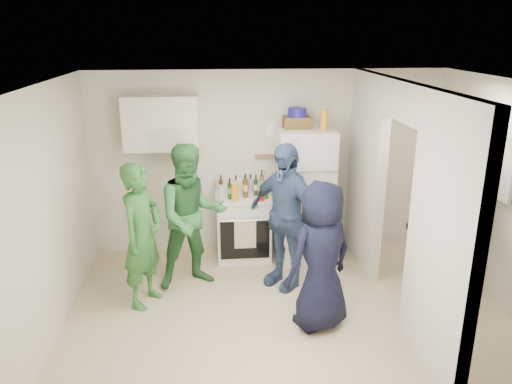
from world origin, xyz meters
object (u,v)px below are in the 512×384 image
person_denim (285,216)px  person_nook (441,220)px  fridge (303,194)px  blue_bowl (297,112)px  person_navy (321,257)px  person_green_center (192,217)px  stove (243,227)px  wicker_basket (297,122)px  yellow_cup_stack_top (324,120)px  person_green_left (142,236)px

person_denim → person_nook: size_ratio=0.98×
fridge → blue_bowl: 1.10m
person_navy → person_green_center: bearing=-65.1°
person_denim → person_nook: (1.76, -0.36, 0.02)m
person_denim → stove: bearing=166.9°
wicker_basket → person_denim: 1.30m
yellow_cup_stack_top → person_green_center: (-1.68, -0.58, -1.02)m
stove → person_green_left: person_green_left is taller
stove → person_green_left: size_ratio=0.53×
yellow_cup_stack_top → stove: bearing=172.8°
blue_bowl → person_green_center: (-1.36, -0.73, -1.10)m
wicker_basket → person_nook: 2.13m
person_green_left → wicker_basket: bearing=-33.5°
wicker_basket → yellow_cup_stack_top: yellow_cup_stack_top is taller
wicker_basket → blue_bowl: blue_bowl is taller
wicker_basket → person_green_center: bearing=-151.8°
person_denim → person_nook: bearing=37.0°
blue_bowl → person_green_left: 2.49m
yellow_cup_stack_top → person_navy: yellow_cup_stack_top is taller
stove → wicker_basket: size_ratio=2.52×
wicker_basket → stove: bearing=-178.4°
stove → person_nook: 2.53m
fridge → person_navy: fridge is taller
stove → person_green_left: (-1.19, -1.10, 0.39)m
person_green_center → person_navy: bearing=-54.4°
wicker_basket → person_green_left: wicker_basket is taller
person_navy → blue_bowl: bearing=-118.2°
wicker_basket → person_nook: size_ratio=0.19×
blue_bowl → stove: bearing=-178.4°
fridge → person_navy: (-0.13, -1.71, -0.10)m
person_green_center → stove: bearing=30.7°
wicker_basket → blue_bowl: 0.13m
person_denim → person_navy: size_ratio=1.12×
person_green_center → person_navy: person_green_center is taller
person_denim → person_navy: bearing=-27.1°
stove → blue_bowl: (0.70, 0.02, 1.54)m
yellow_cup_stack_top → person_nook: (1.17, -1.05, -0.99)m
person_green_center → person_denim: (1.09, -0.10, 0.01)m
person_green_center → person_nook: (2.85, -0.47, 0.03)m
fridge → person_green_left: bearing=-151.7°
person_green_left → person_denim: person_denim is taller
fridge → person_green_center: size_ratio=1.01×
person_green_center → person_nook: size_ratio=0.97×
fridge → yellow_cup_stack_top: yellow_cup_stack_top is taller
yellow_cup_stack_top → person_navy: size_ratio=0.16×
wicker_basket → yellow_cup_stack_top: (0.32, -0.15, 0.05)m
stove → blue_bowl: blue_bowl is taller
fridge → person_denim: 0.87m
blue_bowl → person_navy: bearing=-91.0°
blue_bowl → person_nook: size_ratio=0.13×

